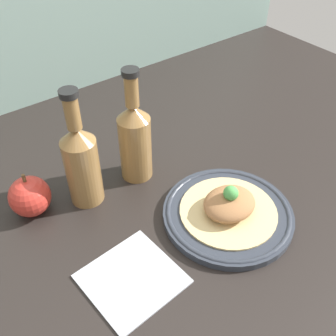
% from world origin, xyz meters
% --- Properties ---
extents(ground_plane, '(1.80, 1.10, 0.04)m').
position_xyz_m(ground_plane, '(0.00, 0.00, -0.02)').
color(ground_plane, black).
extents(plate, '(0.26, 0.26, 0.02)m').
position_xyz_m(plate, '(0.08, -0.12, 0.01)').
color(plate, '#2D333D').
rests_on(plate, ground_plane).
extents(plated_food, '(0.19, 0.19, 0.07)m').
position_xyz_m(plated_food, '(0.08, -0.12, 0.03)').
color(plated_food, '#D6BC7F').
rests_on(plated_food, plate).
extents(cider_bottle_left, '(0.07, 0.07, 0.26)m').
position_xyz_m(cider_bottle_left, '(-0.12, 0.10, 0.10)').
color(cider_bottle_left, olive).
rests_on(cider_bottle_left, ground_plane).
extents(cider_bottle_right, '(0.07, 0.07, 0.26)m').
position_xyz_m(cider_bottle_right, '(0.01, 0.10, 0.10)').
color(cider_bottle_right, olive).
rests_on(cider_bottle_right, ground_plane).
extents(apple, '(0.08, 0.08, 0.10)m').
position_xyz_m(apple, '(-0.23, 0.13, 0.04)').
color(apple, red).
rests_on(apple, ground_plane).
extents(napkin, '(0.16, 0.16, 0.01)m').
position_xyz_m(napkin, '(-0.16, -0.13, 0.00)').
color(napkin, '#B7BCC6').
rests_on(napkin, ground_plane).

